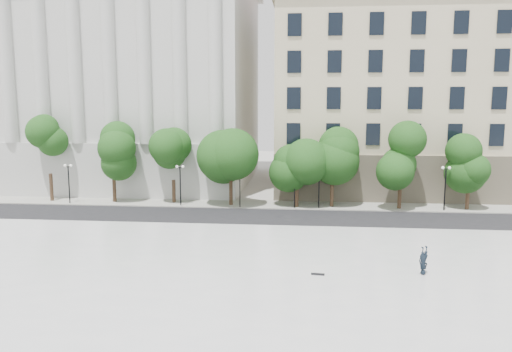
{
  "coord_description": "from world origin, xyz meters",
  "views": [
    {
      "loc": [
        5.03,
        -25.26,
        10.29
      ],
      "look_at": [
        1.67,
        10.0,
        5.05
      ],
      "focal_mm": 35.0,
      "sensor_mm": 36.0,
      "label": 1
    }
  ],
  "objects_px": {
    "person_lying": "(423,271)",
    "traffic_light_west": "(240,171)",
    "skateboard": "(318,274)",
    "traffic_light_east": "(295,173)"
  },
  "relations": [
    {
      "from": "traffic_light_east",
      "to": "person_lying",
      "type": "xyz_separation_m",
      "value": [
        7.76,
        -19.14,
        -2.92
      ]
    },
    {
      "from": "person_lying",
      "to": "skateboard",
      "type": "distance_m",
      "value": 6.08
    },
    {
      "from": "traffic_light_west",
      "to": "person_lying",
      "type": "bearing_deg",
      "value": -55.62
    },
    {
      "from": "person_lying",
      "to": "skateboard",
      "type": "bearing_deg",
      "value": 156.55
    },
    {
      "from": "traffic_light_west",
      "to": "skateboard",
      "type": "relative_size",
      "value": 5.53
    },
    {
      "from": "traffic_light_west",
      "to": "skateboard",
      "type": "xyz_separation_m",
      "value": [
        7.04,
        -19.78,
        -3.23
      ]
    },
    {
      "from": "skateboard",
      "to": "person_lying",
      "type": "bearing_deg",
      "value": 11.86
    },
    {
      "from": "person_lying",
      "to": "traffic_light_west",
      "type": "bearing_deg",
      "value": 94.9
    },
    {
      "from": "traffic_light_east",
      "to": "person_lying",
      "type": "relative_size",
      "value": 2.48
    },
    {
      "from": "traffic_light_west",
      "to": "skateboard",
      "type": "distance_m",
      "value": 21.24
    }
  ]
}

